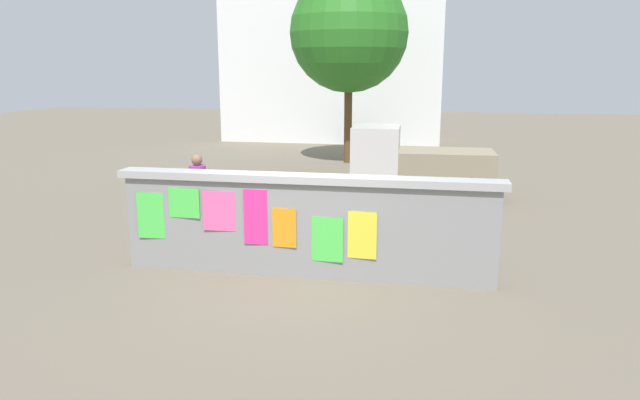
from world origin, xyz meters
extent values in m
plane|color=#6B6051|center=(0.00, 8.00, 0.00)|extent=(60.00, 60.00, 0.00)
cube|color=gray|center=(0.00, 0.00, 0.77)|extent=(6.03, 0.30, 1.55)
cube|color=#A4A4A4|center=(0.00, 0.00, 1.61)|extent=(6.23, 0.42, 0.12)
cube|color=#4CD84C|center=(-2.59, -0.16, 0.92)|extent=(0.47, 0.04, 0.78)
cube|color=#4CD84C|center=(-1.99, -0.16, 1.16)|extent=(0.54, 0.04, 0.50)
cube|color=#F9599E|center=(-1.40, -0.16, 1.06)|extent=(0.54, 0.04, 0.66)
cube|color=#F42D8C|center=(-0.78, -0.16, 0.98)|extent=(0.39, 0.03, 0.90)
cube|color=orange|center=(-0.31, -0.16, 0.83)|extent=(0.39, 0.03, 0.64)
cube|color=#4CD84C|center=(0.39, -0.16, 0.67)|extent=(0.51, 0.04, 0.72)
cube|color=yellow|center=(0.94, -0.16, 0.77)|extent=(0.46, 0.03, 0.75)
cylinder|color=black|center=(0.44, 5.69, 0.35)|extent=(0.70, 0.22, 0.70)
cylinder|color=black|center=(0.41, 6.99, 0.35)|extent=(0.70, 0.22, 0.70)
cylinder|color=black|center=(2.94, 5.75, 0.35)|extent=(0.70, 0.22, 0.70)
cylinder|color=black|center=(2.91, 7.05, 0.35)|extent=(0.70, 0.22, 0.70)
cube|color=silver|center=(0.52, 6.34, 1.10)|extent=(1.24, 1.53, 1.50)
cube|color=gray|center=(2.32, 6.39, 0.80)|extent=(2.44, 1.56, 0.90)
cylinder|color=black|center=(0.01, 1.48, 0.30)|extent=(0.61, 0.21, 0.60)
cylinder|color=black|center=(-1.27, 1.25, 0.30)|extent=(0.61, 0.23, 0.60)
cube|color=silver|center=(-0.63, 1.37, 0.58)|extent=(1.03, 0.42, 0.32)
cube|color=black|center=(-0.83, 1.33, 0.76)|extent=(0.59, 0.32, 0.10)
cube|color=#262626|center=(-0.09, 1.47, 0.85)|extent=(0.14, 0.56, 0.03)
cylinder|color=black|center=(1.98, 1.13, 0.33)|extent=(0.66, 0.15, 0.66)
cylinder|color=black|center=(0.95, 1.30, 0.33)|extent=(0.66, 0.15, 0.66)
cube|color=#197233|center=(1.46, 1.21, 0.51)|extent=(0.94, 0.19, 0.06)
cylinder|color=#197233|center=(1.32, 1.24, 0.73)|extent=(0.03, 0.03, 0.40)
cube|color=black|center=(1.32, 1.24, 0.93)|extent=(0.21, 0.11, 0.05)
cube|color=black|center=(1.93, 1.14, 0.88)|extent=(0.11, 0.44, 0.03)
cylinder|color=black|center=(0.74, 3.37, 0.33)|extent=(0.66, 0.15, 0.66)
cylinder|color=black|center=(1.77, 3.19, 0.33)|extent=(0.66, 0.15, 0.66)
cube|color=black|center=(1.25, 3.28, 0.51)|extent=(0.94, 0.21, 0.06)
cylinder|color=black|center=(1.40, 3.25, 0.73)|extent=(0.03, 0.03, 0.40)
cube|color=black|center=(1.40, 3.25, 0.93)|extent=(0.21, 0.11, 0.05)
cube|color=black|center=(0.79, 3.36, 0.88)|extent=(0.12, 0.44, 0.03)
cylinder|color=purple|center=(-2.60, 2.09, 0.40)|extent=(0.12, 0.12, 0.80)
cylinder|color=purple|center=(-2.77, 2.14, 0.40)|extent=(0.12, 0.12, 0.80)
cylinder|color=purple|center=(-2.68, 2.12, 1.10)|extent=(0.42, 0.42, 0.60)
sphere|color=#8C664C|center=(-2.68, 2.12, 1.51)|extent=(0.22, 0.22, 0.22)
cylinder|color=brown|center=(-1.00, 11.88, 1.54)|extent=(0.28, 0.28, 3.07)
sphere|color=#27711F|center=(-1.00, 11.88, 4.50)|extent=(4.07, 4.07, 4.07)
cube|color=white|center=(-2.66, 19.17, 4.03)|extent=(9.89, 4.48, 8.07)
camera|label=1|loc=(1.94, -8.98, 3.32)|focal=33.19mm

